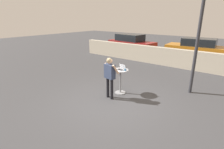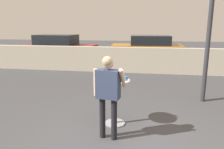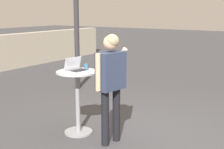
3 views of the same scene
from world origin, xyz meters
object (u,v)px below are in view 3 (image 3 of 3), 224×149
object	(u,v)px
laptop	(77,68)
coffee_mug	(86,66)
cafe_table	(78,95)
standing_person	(111,76)

from	to	relation	value
laptop	coffee_mug	size ratio (longest dim) A/B	3.44
laptop	cafe_table	bearing A→B (deg)	-126.30
laptop	standing_person	bearing A→B (deg)	-93.98
cafe_table	standing_person	bearing A→B (deg)	-93.36
standing_person	laptop	bearing A→B (deg)	86.02
standing_person	cafe_table	bearing A→B (deg)	86.64
cafe_table	coffee_mug	xyz separation A→B (m)	(0.22, -0.00, 0.40)
cafe_table	coffee_mug	world-z (taller)	coffee_mug
cafe_table	coffee_mug	bearing A→B (deg)	-1.28
coffee_mug	laptop	bearing A→B (deg)	175.92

